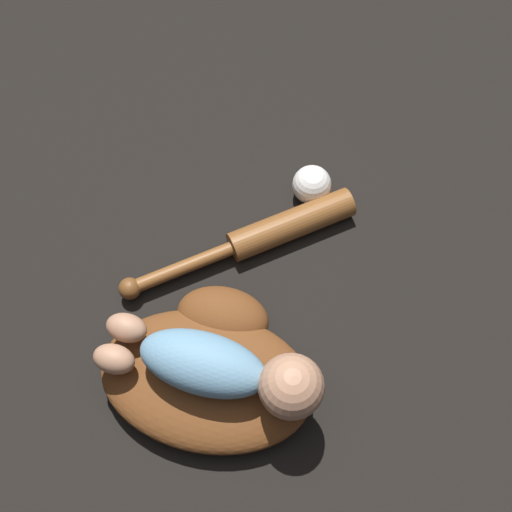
% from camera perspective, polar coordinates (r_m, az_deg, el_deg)
% --- Properties ---
extents(ground_plane, '(6.00, 6.00, 0.00)m').
position_cam_1_polar(ground_plane, '(1.22, -4.17, -12.20)').
color(ground_plane, black).
extents(baseball_glove, '(0.42, 0.36, 0.08)m').
position_cam_1_polar(baseball_glove, '(1.20, -3.77, -8.97)').
color(baseball_glove, brown).
rests_on(baseball_glove, ground).
extents(baby_figure, '(0.37, 0.20, 0.10)m').
position_cam_1_polar(baby_figure, '(1.11, -2.55, -9.03)').
color(baby_figure, '#6693B2').
rests_on(baby_figure, baseball_glove).
extents(baseball_bat, '(0.27, 0.41, 0.06)m').
position_cam_1_polar(baseball_bat, '(1.31, 0.86, 1.75)').
color(baseball_bat, brown).
rests_on(baseball_bat, ground).
extents(baseball, '(0.07, 0.07, 0.07)m').
position_cam_1_polar(baseball, '(1.36, 4.48, 5.70)').
color(baseball, white).
rests_on(baseball, ground).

